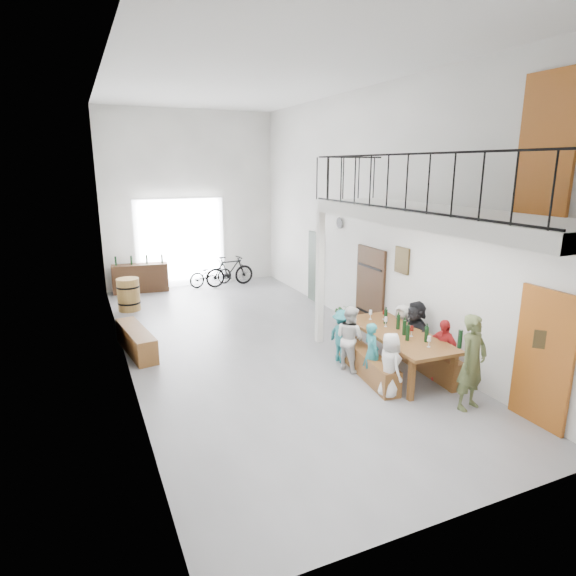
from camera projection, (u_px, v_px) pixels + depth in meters
name	position (u px, v px, depth m)	size (l,w,h in m)	color
floor	(257.00, 343.00, 10.63)	(12.00, 12.00, 0.00)	slate
room_walls	(254.00, 179.00, 9.75)	(12.00, 12.00, 12.00)	white
gateway_portal	(181.00, 243.00, 15.40)	(2.80, 0.08, 2.80)	white
right_wall_decor	(415.00, 272.00, 9.60)	(0.07, 8.28, 5.07)	brown
balcony	(433.00, 219.00, 7.90)	(1.52, 5.62, 4.00)	white
tasting_table	(398.00, 337.00, 8.99)	(1.15, 2.54, 0.79)	brown
bench_inner	(367.00, 364.00, 8.94)	(0.32, 2.00, 0.46)	brown
bench_wall	(422.00, 357.00, 9.24)	(0.28, 2.14, 0.49)	brown
tableware	(401.00, 324.00, 8.96)	(0.40, 1.77, 0.35)	black
side_bench	(136.00, 341.00, 10.05)	(0.40, 1.84, 0.52)	brown
oak_barrel	(129.00, 294.00, 12.94)	(0.60, 0.60, 0.88)	olive
serving_counter	(140.00, 278.00, 14.85)	(1.66, 0.46, 0.87)	#362110
counter_bottles	(139.00, 260.00, 14.69)	(1.41, 0.24, 0.28)	black
guest_left_a	(390.00, 365.00, 8.06)	(0.55, 0.36, 1.13)	silver
guest_left_b	(371.00, 353.00, 8.61)	(0.41, 0.27, 1.12)	teal
guest_left_c	(350.00, 338.00, 9.15)	(0.61, 0.48, 1.26)	silver
guest_left_d	(342.00, 336.00, 9.51)	(0.69, 0.40, 1.07)	teal
guest_right_a	(443.00, 350.00, 8.65)	(0.68, 0.28, 1.17)	#B11E20
guest_right_b	(415.00, 333.00, 9.38)	(1.19, 0.38, 1.29)	black
guest_right_c	(402.00, 330.00, 9.88)	(0.52, 0.34, 1.07)	silver
host_standing	(472.00, 362.00, 7.61)	(0.57, 0.38, 1.57)	#4E5831
potted_plant	(342.00, 313.00, 12.01)	(0.42, 0.37, 0.47)	#1F4E21
bicycle_near	(211.00, 274.00, 15.60)	(0.53, 1.52, 0.80)	black
bicycle_far	(230.00, 271.00, 15.57)	(0.46, 1.64, 0.99)	black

